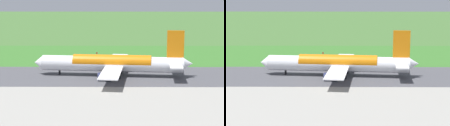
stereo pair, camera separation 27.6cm
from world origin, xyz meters
The scene contains 6 objects.
ground_plane centered at (0.00, 0.00, 0.00)m, with size 800.00×800.00×0.00m, color #3D662D.
runway_asphalt centered at (0.00, 0.00, 0.03)m, with size 600.00×30.69×0.06m, color #47474C.
grass_verge_foreground centered at (0.00, -31.89, 0.02)m, with size 600.00×80.00×0.04m, color #346B27.
airliner_main centered at (-14.20, 0.04, 4.35)m, with size 54.15×44.37×15.88m.
no_stopping_sign centered at (-7.09, -33.43, 1.63)m, with size 0.60×0.10×2.75m.
traffic_cone_orange centered at (-0.67, -31.95, 0.28)m, with size 0.40×0.40×0.55m, color orange.
Camera 2 is at (-15.12, 127.45, 28.79)m, focal length 61.44 mm.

